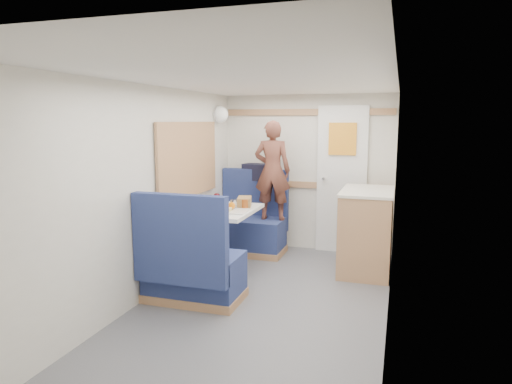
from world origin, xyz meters
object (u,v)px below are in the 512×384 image
(orange_fruit, at_px, (232,206))
(tumbler_right, at_px, (233,205))
(cheese_block, at_px, (227,209))
(duffel_bag, at_px, (260,172))
(person, at_px, (272,171))
(bread_loaf, at_px, (244,202))
(tumbler_left, at_px, (197,206))
(wine_glass, at_px, (217,197))
(beer_glass, at_px, (245,204))
(dome_light, at_px, (220,114))
(tray, at_px, (236,211))
(bench_far, at_px, (250,229))
(bench_near, at_px, (192,271))
(dinette_table, at_px, (225,223))
(pepper_grinder, at_px, (222,203))
(galley_counter, at_px, (366,230))

(orange_fruit, bearing_deg, tumbler_right, 97.61)
(cheese_block, bearing_deg, duffel_bag, 91.34)
(person, relative_size, bread_loaf, 4.62)
(tumbler_left, bearing_deg, wine_glass, 66.06)
(duffel_bag, height_order, tumbler_right, duffel_bag)
(duffel_bag, xyz_separation_m, beer_glass, (0.15, -1.06, -0.23))
(tumbler_right, height_order, bread_loaf, bread_loaf)
(dome_light, xyz_separation_m, tray, (0.56, -0.97, -1.02))
(cheese_block, relative_size, beer_glass, 0.89)
(beer_glass, bearing_deg, person, 83.70)
(bench_far, bearing_deg, tumbler_left, -101.60)
(tray, xyz_separation_m, beer_glass, (0.04, 0.18, 0.05))
(wine_glass, relative_size, beer_glass, 1.56)
(bench_far, distance_m, duffel_bag, 0.75)
(bench_near, height_order, tumbler_right, bench_near)
(duffel_bag, distance_m, orange_fruit, 1.22)
(dinette_table, height_order, person, person)
(tumbler_right, relative_size, beer_glass, 1.00)
(duffel_bag, height_order, tray, duffel_bag)
(tumbler_left, bearing_deg, dome_light, 98.67)
(bench_near, relative_size, tray, 3.37)
(pepper_grinder, distance_m, bread_loaf, 0.25)
(tumbler_left, distance_m, beer_glass, 0.52)
(galley_counter, bearing_deg, person, 165.62)
(galley_counter, xyz_separation_m, bread_loaf, (-1.31, -0.37, 0.31))
(tray, height_order, cheese_block, cheese_block)
(tray, bearing_deg, bench_far, 99.73)
(dome_light, distance_m, tray, 1.52)
(galley_counter, xyz_separation_m, tumbler_left, (-1.69, -0.78, 0.31))
(cheese_block, height_order, beer_glass, beer_glass)
(bench_near, height_order, person, person)
(bench_far, relative_size, tray, 3.37)
(dinette_table, xyz_separation_m, duffel_bag, (0.05, 1.12, 0.44))
(orange_fruit, distance_m, pepper_grinder, 0.23)
(duffel_bag, bearing_deg, pepper_grinder, -83.74)
(tumbler_left, bearing_deg, person, 64.38)
(cheese_block, relative_size, tumbler_left, 0.82)
(tumbler_right, height_order, pepper_grinder, tumbler_right)
(dinette_table, xyz_separation_m, bench_far, (-0.00, 0.86, -0.27))
(tumbler_left, bearing_deg, tray, 15.60)
(dinette_table, bearing_deg, galley_counter, 20.54)
(dinette_table, relative_size, wine_glass, 5.48)
(beer_glass, bearing_deg, galley_counter, 21.25)
(bench_far, xyz_separation_m, galley_counter, (1.47, -0.31, 0.17))
(tray, bearing_deg, cheese_block, -151.83)
(wine_glass, distance_m, bread_loaf, 0.31)
(dome_light, xyz_separation_m, beer_glass, (0.60, -0.79, -0.98))
(dinette_table, xyz_separation_m, tray, (0.17, -0.12, 0.16))
(wine_glass, bearing_deg, dome_light, 108.90)
(pepper_grinder, relative_size, bread_loaf, 0.38)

